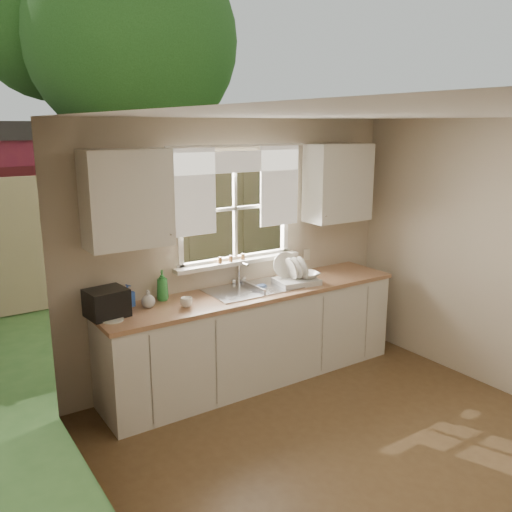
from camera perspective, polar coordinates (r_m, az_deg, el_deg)
ground at (r=4.38m, az=12.91°, el=-20.57°), size 4.00×4.00×0.00m
room_walls at (r=3.79m, az=14.61°, el=-5.27°), size 3.62×4.02×2.50m
ceiling at (r=3.64m, az=15.04°, el=14.20°), size 3.60×4.00×0.02m
window at (r=5.27m, az=-2.12°, el=3.24°), size 1.38×0.16×1.06m
curtains at (r=5.17m, az=-1.86°, el=8.04°), size 1.50×0.03×0.81m
base_cabinets at (r=5.31m, az=-0.18°, el=-8.52°), size 3.00×0.62×0.87m
countertop at (r=5.15m, az=-0.19°, el=-3.83°), size 3.04×0.65×0.04m
upper_cabinet_left at (r=4.56m, az=-13.43°, el=5.88°), size 0.70×0.33×0.80m
upper_cabinet_right at (r=5.77m, az=8.65°, el=7.64°), size 0.70×0.33×0.80m
wall_outlet at (r=5.85m, az=5.36°, el=0.15°), size 0.08×0.01×0.12m
sill_jars at (r=5.24m, az=-2.61°, el=-0.26°), size 0.30×0.04×0.06m
backyard at (r=11.37m, az=-17.63°, el=18.18°), size 20.00×10.00×6.13m
sink at (r=5.20m, az=-0.38°, el=-4.29°), size 0.88×0.52×0.40m
dish_rack at (r=5.35m, az=4.18°, el=-2.22°), size 0.45×0.37×0.30m
bowl at (r=5.38m, az=5.48°, el=-2.02°), size 0.23×0.23×0.05m
soap_bottle_a at (r=4.89m, az=-9.83°, el=-3.07°), size 0.14×0.14×0.27m
soap_bottle_b at (r=4.79m, az=-13.35°, el=-4.10°), size 0.12×0.12×0.20m
soap_bottle_c at (r=4.74m, az=-11.29°, el=-4.43°), size 0.13×0.13×0.15m
saucer at (r=4.52m, az=-14.86°, el=-6.51°), size 0.18×0.18×0.01m
cup at (r=4.71m, az=-7.34°, el=-4.86°), size 0.14×0.14×0.08m
black_appliance at (r=4.59m, az=-15.46°, el=-4.77°), size 0.34×0.30×0.23m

